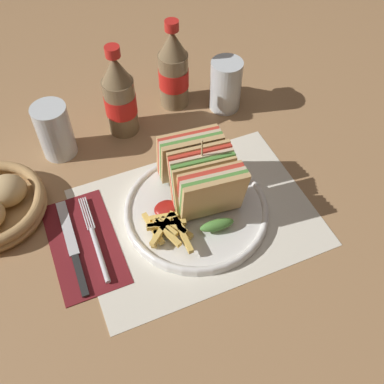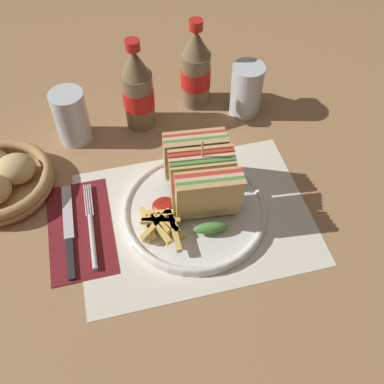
{
  "view_description": "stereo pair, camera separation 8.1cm",
  "coord_description": "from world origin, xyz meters",
  "px_view_note": "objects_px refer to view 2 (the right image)",
  "views": [
    {
      "loc": [
        -0.19,
        -0.44,
        0.67
      ],
      "look_at": [
        0.01,
        0.03,
        0.04
      ],
      "focal_mm": 42.0,
      "sensor_mm": 36.0,
      "label": 1
    },
    {
      "loc": [
        -0.11,
        -0.47,
        0.67
      ],
      "look_at": [
        0.01,
        0.03,
        0.04
      ],
      "focal_mm": 42.0,
      "sensor_mm": 36.0,
      "label": 2
    }
  ],
  "objects_px": {
    "glass_near": "(246,93)",
    "bread_basket": "(0,180)",
    "knife": "(69,230)",
    "coke_bottle_near": "(138,90)",
    "plate_main": "(195,210)",
    "glass_far": "(72,120)",
    "club_sandwich": "(201,178)",
    "fork": "(92,232)",
    "coke_bottle_far": "(196,70)"
  },
  "relations": [
    {
      "from": "glass_near",
      "to": "bread_basket",
      "type": "xyz_separation_m",
      "value": [
        -0.52,
        -0.11,
        -0.02
      ]
    },
    {
      "from": "knife",
      "to": "coke_bottle_near",
      "type": "distance_m",
      "value": 0.32
    },
    {
      "from": "plate_main",
      "to": "glass_far",
      "type": "xyz_separation_m",
      "value": [
        -0.2,
        0.26,
        0.04
      ]
    },
    {
      "from": "knife",
      "to": "glass_far",
      "type": "xyz_separation_m",
      "value": [
        0.03,
        0.24,
        0.04
      ]
    },
    {
      "from": "club_sandwich",
      "to": "glass_far",
      "type": "height_order",
      "value": "club_sandwich"
    },
    {
      "from": "fork",
      "to": "coke_bottle_near",
      "type": "xyz_separation_m",
      "value": [
        0.14,
        0.27,
        0.08
      ]
    },
    {
      "from": "plate_main",
      "to": "bread_basket",
      "type": "distance_m",
      "value": 0.37
    },
    {
      "from": "glass_near",
      "to": "glass_far",
      "type": "height_order",
      "value": "same"
    },
    {
      "from": "plate_main",
      "to": "coke_bottle_far",
      "type": "xyz_separation_m",
      "value": [
        0.08,
        0.31,
        0.08
      ]
    },
    {
      "from": "club_sandwich",
      "to": "coke_bottle_far",
      "type": "distance_m",
      "value": 0.29
    },
    {
      "from": "plate_main",
      "to": "glass_far",
      "type": "bearing_deg",
      "value": 127.36
    },
    {
      "from": "fork",
      "to": "club_sandwich",
      "type": "bearing_deg",
      "value": 7.54
    },
    {
      "from": "fork",
      "to": "knife",
      "type": "relative_size",
      "value": 0.92
    },
    {
      "from": "glass_far",
      "to": "coke_bottle_near",
      "type": "bearing_deg",
      "value": 5.76
    },
    {
      "from": "coke_bottle_near",
      "to": "glass_near",
      "type": "height_order",
      "value": "coke_bottle_near"
    },
    {
      "from": "club_sandwich",
      "to": "glass_far",
      "type": "xyz_separation_m",
      "value": [
        -0.21,
        0.23,
        -0.02
      ]
    },
    {
      "from": "coke_bottle_near",
      "to": "glass_far",
      "type": "relative_size",
      "value": 1.74
    },
    {
      "from": "club_sandwich",
      "to": "bread_basket",
      "type": "xyz_separation_m",
      "value": [
        -0.36,
        0.12,
        -0.05
      ]
    },
    {
      "from": "club_sandwich",
      "to": "coke_bottle_far",
      "type": "bearing_deg",
      "value": 77.93
    },
    {
      "from": "club_sandwich",
      "to": "coke_bottle_near",
      "type": "distance_m",
      "value": 0.26
    },
    {
      "from": "coke_bottle_near",
      "to": "coke_bottle_far",
      "type": "distance_m",
      "value": 0.14
    },
    {
      "from": "plate_main",
      "to": "coke_bottle_far",
      "type": "height_order",
      "value": "coke_bottle_far"
    },
    {
      "from": "club_sandwich",
      "to": "fork",
      "type": "xyz_separation_m",
      "value": [
        -0.21,
        -0.02,
        -0.06
      ]
    },
    {
      "from": "plate_main",
      "to": "knife",
      "type": "relative_size",
      "value": 1.29
    },
    {
      "from": "coke_bottle_far",
      "to": "bread_basket",
      "type": "xyz_separation_m",
      "value": [
        -0.42,
        -0.16,
        -0.06
      ]
    },
    {
      "from": "club_sandwich",
      "to": "glass_far",
      "type": "bearing_deg",
      "value": 132.22
    },
    {
      "from": "coke_bottle_far",
      "to": "club_sandwich",
      "type": "bearing_deg",
      "value": -102.07
    },
    {
      "from": "knife",
      "to": "coke_bottle_far",
      "type": "relative_size",
      "value": 1.01
    },
    {
      "from": "plate_main",
      "to": "glass_near",
      "type": "relative_size",
      "value": 2.28
    },
    {
      "from": "plate_main",
      "to": "glass_far",
      "type": "relative_size",
      "value": 2.28
    },
    {
      "from": "glass_near",
      "to": "bread_basket",
      "type": "relative_size",
      "value": 0.59
    },
    {
      "from": "glass_near",
      "to": "glass_far",
      "type": "xyz_separation_m",
      "value": [
        -0.37,
        0.0,
        0.0
      ]
    },
    {
      "from": "fork",
      "to": "knife",
      "type": "distance_m",
      "value": 0.04
    },
    {
      "from": "fork",
      "to": "bread_basket",
      "type": "relative_size",
      "value": 0.95
    },
    {
      "from": "coke_bottle_near",
      "to": "knife",
      "type": "bearing_deg",
      "value": -124.36
    },
    {
      "from": "club_sandwich",
      "to": "coke_bottle_near",
      "type": "relative_size",
      "value": 0.92
    },
    {
      "from": "plate_main",
      "to": "coke_bottle_near",
      "type": "distance_m",
      "value": 0.29
    },
    {
      "from": "fork",
      "to": "glass_near",
      "type": "bearing_deg",
      "value": 35.89
    },
    {
      "from": "glass_near",
      "to": "fork",
      "type": "bearing_deg",
      "value": -145.23
    },
    {
      "from": "glass_near",
      "to": "club_sandwich",
      "type": "bearing_deg",
      "value": -124.77
    },
    {
      "from": "glass_far",
      "to": "bread_basket",
      "type": "height_order",
      "value": "glass_far"
    },
    {
      "from": "club_sandwich",
      "to": "fork",
      "type": "height_order",
      "value": "club_sandwich"
    },
    {
      "from": "coke_bottle_near",
      "to": "glass_near",
      "type": "bearing_deg",
      "value": -4.23
    },
    {
      "from": "club_sandwich",
      "to": "bread_basket",
      "type": "height_order",
      "value": "club_sandwich"
    },
    {
      "from": "club_sandwich",
      "to": "coke_bottle_far",
      "type": "height_order",
      "value": "coke_bottle_far"
    },
    {
      "from": "club_sandwich",
      "to": "glass_near",
      "type": "bearing_deg",
      "value": 55.23
    },
    {
      "from": "coke_bottle_far",
      "to": "bread_basket",
      "type": "distance_m",
      "value": 0.46
    },
    {
      "from": "club_sandwich",
      "to": "glass_near",
      "type": "xyz_separation_m",
      "value": [
        0.16,
        0.23,
        -0.02
      ]
    },
    {
      "from": "coke_bottle_far",
      "to": "coke_bottle_near",
      "type": "bearing_deg",
      "value": -163.6
    },
    {
      "from": "plate_main",
      "to": "bread_basket",
      "type": "xyz_separation_m",
      "value": [
        -0.34,
        0.15,
        0.02
      ]
    }
  ]
}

